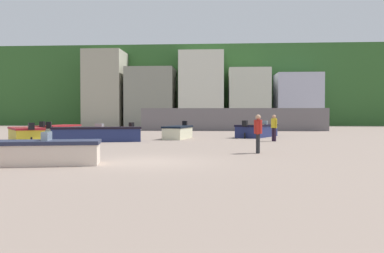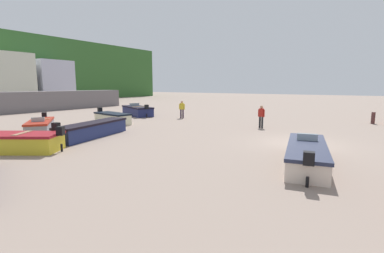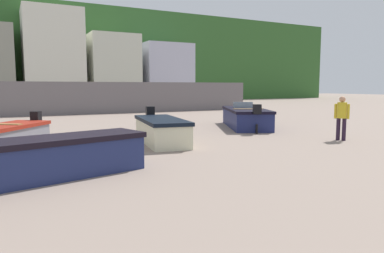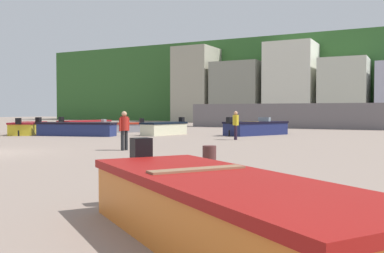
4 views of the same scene
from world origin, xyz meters
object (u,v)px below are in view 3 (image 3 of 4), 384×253
at_px(boat_navy_3, 246,118).
at_px(boat_cream_9, 161,130).
at_px(boat_navy_2, 23,161).
at_px(beach_walker_distant, 342,114).

relative_size(boat_navy_3, boat_cream_9, 1.26).
relative_size(boat_navy_2, boat_navy_3, 1.11).
height_order(boat_cream_9, beach_walker_distant, beach_walker_distant).
distance_m(boat_navy_3, beach_walker_distant, 5.22).
relative_size(boat_navy_2, boat_cream_9, 1.41).
relative_size(boat_cream_9, beach_walker_distant, 2.43).
xyz_separation_m(boat_cream_9, beach_walker_distant, (6.12, -2.45, 0.51)).
bearing_deg(beach_walker_distant, boat_navy_3, -25.86).
xyz_separation_m(boat_navy_2, boat_cream_9, (4.53, 3.62, -0.01)).
bearing_deg(boat_navy_2, beach_walker_distant, 82.12).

